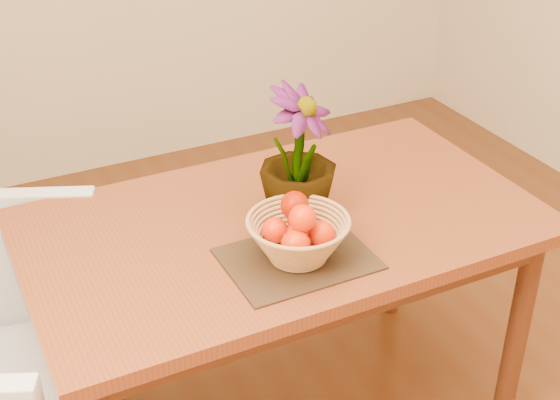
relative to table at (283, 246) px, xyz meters
name	(u,v)px	position (x,y,z in m)	size (l,w,h in m)	color
table	(283,246)	(0.00, 0.00, 0.00)	(1.40, 0.80, 0.75)	maroon
placemat	(298,259)	(-0.05, -0.19, 0.09)	(0.36, 0.27, 0.01)	#362313
wicker_basket	(298,240)	(-0.05, -0.19, 0.15)	(0.26, 0.26, 0.11)	tan
orange_pile	(298,222)	(-0.05, -0.19, 0.19)	(0.16, 0.17, 0.13)	#F12F03
potted_plant	(298,156)	(0.04, -0.01, 0.27)	(0.21, 0.21, 0.37)	#194F16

